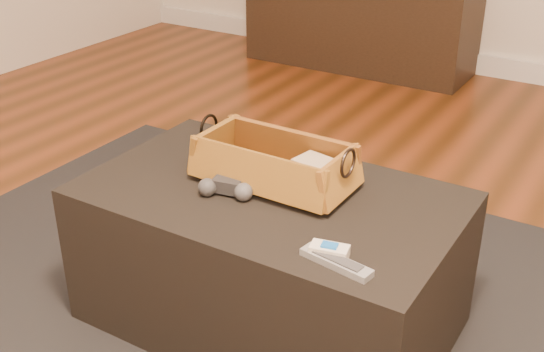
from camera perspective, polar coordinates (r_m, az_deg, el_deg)
The scene contains 11 objects.
floor at distance 2.01m, azimuth -3.91°, elevation -13.09°, with size 5.00×5.50×0.01m, color brown.
baseboard at distance 4.26m, azimuth 17.91°, elevation 8.73°, with size 5.00×0.04×0.12m, color white.
media_cabinet at distance 4.24m, azimuth 7.38°, elevation 12.60°, with size 1.35×0.45×0.53m, color black.
area_rug at distance 2.01m, azimuth -0.96°, elevation -12.66°, with size 2.60×2.00×0.01m, color black.
ottoman at distance 1.92m, azimuth -0.20°, elevation -6.86°, with size 1.00×0.60×0.42m, color black.
tv_remote at distance 1.84m, azimuth -0.65°, elevation 0.18°, with size 0.23×0.05×0.02m, color black.
cloth_bundle at distance 1.81m, azimuth 3.85°, elevation 0.32°, with size 0.12×0.08×0.07m, color #C7A98A.
wicker_basket at distance 1.83m, azimuth 0.20°, elevation 0.88°, with size 0.44×0.24×0.15m.
game_controller at distance 1.78m, azimuth -3.83°, elevation -0.97°, with size 0.16×0.10×0.05m.
silver_remote at distance 1.51m, azimuth 5.39°, elevation -7.18°, with size 0.18×0.07×0.02m.
cream_gadget at distance 1.54m, azimuth 4.82°, elevation -6.27°, with size 0.09×0.06×0.03m.
Camera 1 is at (0.92, -1.25, 1.28)m, focal length 45.00 mm.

